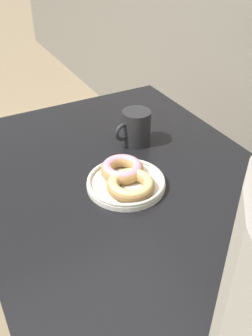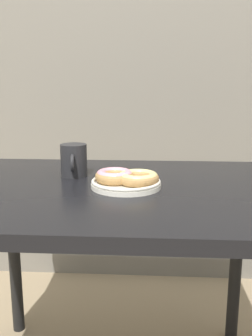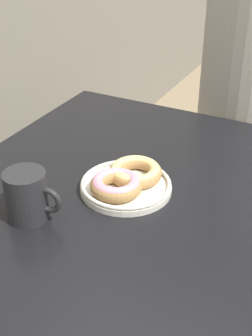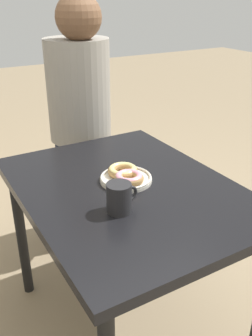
# 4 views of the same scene
# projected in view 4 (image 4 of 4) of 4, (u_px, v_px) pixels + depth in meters

# --- Properties ---
(ground_plane) EXTENTS (14.00, 14.00, 0.00)m
(ground_plane) POSITION_uv_depth(u_px,v_px,m) (167.00, 305.00, 1.94)
(ground_plane) COLOR #937F60
(dining_table) EXTENTS (1.06, 0.80, 0.77)m
(dining_table) POSITION_uv_depth(u_px,v_px,m) (127.00, 205.00, 1.53)
(dining_table) COLOR black
(dining_table) RESTS_ON ground_plane
(donut_plate) EXTENTS (0.23, 0.21, 0.05)m
(donut_plate) POSITION_uv_depth(u_px,v_px,m) (126.00, 176.00, 1.52)
(donut_plate) COLOR silver
(donut_plate) RESTS_ON dining_table
(coffee_mug) EXTENTS (0.09, 0.13, 0.11)m
(coffee_mug) POSITION_uv_depth(u_px,v_px,m) (120.00, 197.00, 1.30)
(coffee_mug) COLOR #232326
(coffee_mug) RESTS_ON dining_table
(person_figure) EXTENTS (0.40, 0.35, 1.47)m
(person_figure) POSITION_uv_depth(u_px,v_px,m) (80.00, 120.00, 2.13)
(person_figure) COLOR #232838
(person_figure) RESTS_ON ground_plane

